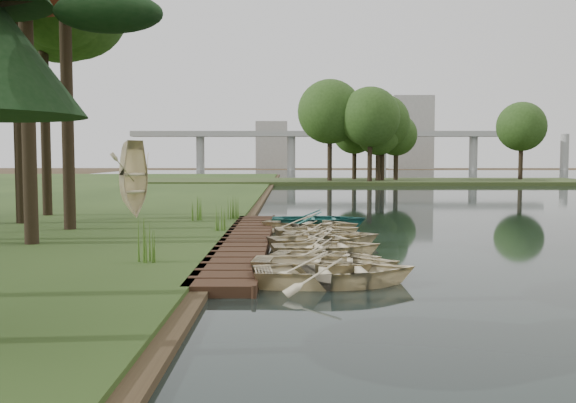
{
  "coord_description": "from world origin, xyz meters",
  "views": [
    {
      "loc": [
        -0.08,
        -21.18,
        3.0
      ],
      "look_at": [
        -0.18,
        1.18,
        1.44
      ],
      "focal_mm": 40.0,
      "sensor_mm": 36.0,
      "label": 1
    }
  ],
  "objects_px": {
    "boardwalk": "(245,242)",
    "rowboat_0": "(335,268)",
    "rowboat_1": "(326,260)",
    "stored_rowboat": "(135,210)",
    "rowboat_2": "(327,254)"
  },
  "relations": [
    {
      "from": "boardwalk",
      "to": "rowboat_2",
      "type": "xyz_separation_m",
      "value": [
        2.5,
        -3.91,
        0.21
      ]
    },
    {
      "from": "boardwalk",
      "to": "rowboat_2",
      "type": "height_order",
      "value": "rowboat_2"
    },
    {
      "from": "rowboat_1",
      "to": "stored_rowboat",
      "type": "height_order",
      "value": "stored_rowboat"
    },
    {
      "from": "rowboat_2",
      "to": "boardwalk",
      "type": "bearing_deg",
      "value": 49.18
    },
    {
      "from": "stored_rowboat",
      "to": "rowboat_2",
      "type": "bearing_deg",
      "value": -116.13
    },
    {
      "from": "rowboat_1",
      "to": "stored_rowboat",
      "type": "relative_size",
      "value": 1.07
    },
    {
      "from": "rowboat_0",
      "to": "stored_rowboat",
      "type": "relative_size",
      "value": 1.11
    },
    {
      "from": "rowboat_0",
      "to": "stored_rowboat",
      "type": "bearing_deg",
      "value": 24.38
    },
    {
      "from": "rowboat_2",
      "to": "rowboat_1",
      "type": "bearing_deg",
      "value": -167.32
    },
    {
      "from": "boardwalk",
      "to": "rowboat_2",
      "type": "distance_m",
      "value": 4.64
    },
    {
      "from": "rowboat_1",
      "to": "stored_rowboat",
      "type": "distance_m",
      "value": 14.47
    },
    {
      "from": "boardwalk",
      "to": "rowboat_0",
      "type": "relative_size",
      "value": 4.21
    },
    {
      "from": "rowboat_0",
      "to": "stored_rowboat",
      "type": "distance_m",
      "value": 15.61
    },
    {
      "from": "rowboat_1",
      "to": "stored_rowboat",
      "type": "xyz_separation_m",
      "value": [
        -7.74,
        12.22,
        0.22
      ]
    },
    {
      "from": "rowboat_1",
      "to": "rowboat_2",
      "type": "relative_size",
      "value": 1.22
    }
  ]
}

